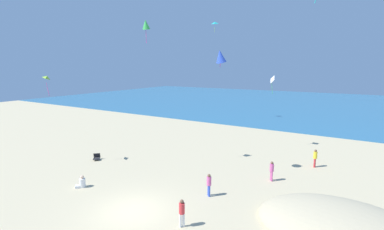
{
  "coord_description": "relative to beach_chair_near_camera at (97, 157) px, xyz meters",
  "views": [
    {
      "loc": [
        9.96,
        -10.09,
        7.89
      ],
      "look_at": [
        0.0,
        6.45,
        4.47
      ],
      "focal_mm": 25.13,
      "sensor_mm": 36.0,
      "label": 1
    }
  ],
  "objects": [
    {
      "name": "ground_plane",
      "position": [
        8.62,
        5.27,
        -0.23
      ],
      "size": [
        120.0,
        120.0,
        0.0
      ],
      "primitive_type": "plane",
      "color": "#C6B58C"
    },
    {
      "name": "ocean_water",
      "position": [
        8.62,
        49.04,
        -0.21
      ],
      "size": [
        120.0,
        60.0,
        0.05
      ],
      "primitive_type": "cube",
      "color": "teal",
      "rests_on": "ground_plane"
    },
    {
      "name": "beach_chair_near_camera",
      "position": [
        0.0,
        0.0,
        0.0
      ],
      "size": [
        0.84,
        0.84,
        0.55
      ],
      "rotation": [
        0.0,
        0.0,
        5.46
      ],
      "color": "black",
      "rests_on": "ground_plane"
    },
    {
      "name": "person_0",
      "position": [
        14.15,
        3.39,
        0.59
      ],
      "size": [
        0.4,
        0.4,
        1.42
      ],
      "rotation": [
        0.0,
        0.0,
        3.76
      ],
      "color": "#D8599E",
      "rests_on": "ground_plane"
    },
    {
      "name": "person_1",
      "position": [
        11.8,
        -4.54,
        0.61
      ],
      "size": [
        0.41,
        0.41,
        1.46
      ],
      "rotation": [
        0.0,
        0.0,
        2.44
      ],
      "color": "white",
      "rests_on": "ground_plane"
    },
    {
      "name": "person_2",
      "position": [
        11.43,
        -0.92,
        0.6
      ],
      "size": [
        0.41,
        0.41,
        1.44
      ],
      "rotation": [
        0.0,
        0.0,
        0.8
      ],
      "color": "blue",
      "rests_on": "ground_plane"
    },
    {
      "name": "person_3",
      "position": [
        16.43,
        7.86,
        0.61
      ],
      "size": [
        0.32,
        0.32,
        1.46
      ],
      "rotation": [
        0.0,
        0.0,
        6.19
      ],
      "color": "red",
      "rests_on": "ground_plane"
    },
    {
      "name": "person_4",
      "position": [
        3.57,
        -4.19,
        0.07
      ],
      "size": [
        0.68,
        0.73,
        0.83
      ],
      "rotation": [
        0.0,
        0.0,
        4.05
      ],
      "color": "white",
      "rests_on": "ground_plane"
    },
    {
      "name": "kite_teal",
      "position": [
        0.67,
        21.24,
        13.97
      ],
      "size": [
        0.9,
        0.73,
        1.5
      ],
      "rotation": [
        0.0,
        0.0,
        3.29
      ],
      "color": "#1EADAD"
    },
    {
      "name": "kite_blue",
      "position": [
        10.51,
        2.38,
        8.44
      ],
      "size": [
        0.85,
        1.03,
        1.27
      ],
      "rotation": [
        0.0,
        0.0,
        6.11
      ],
      "color": "blue"
    },
    {
      "name": "kite_white",
      "position": [
        11.84,
        11.32,
        6.48
      ],
      "size": [
        0.53,
        0.67,
        1.78
      ],
      "rotation": [
        0.0,
        0.0,
        4.97
      ],
      "color": "white"
    },
    {
      "name": "kite_green",
      "position": [
        4.76,
        1.4,
        10.84
      ],
      "size": [
        0.74,
        0.83,
        1.76
      ],
      "rotation": [
        0.0,
        0.0,
        0.25
      ],
      "color": "green"
    },
    {
      "name": "kite_lime",
      "position": [
        -2.0,
        -2.57,
        6.9
      ],
      "size": [
        0.78,
        0.76,
        1.63
      ],
      "rotation": [
        0.0,
        0.0,
        5.61
      ],
      "color": "#99DB33"
    }
  ]
}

